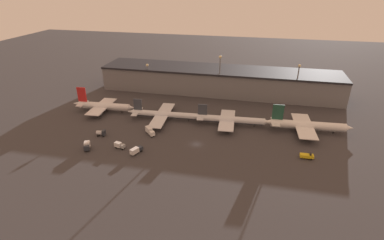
{
  "coord_description": "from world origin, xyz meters",
  "views": [
    {
      "loc": [
        25.7,
        -123.46,
        73.01
      ],
      "look_at": [
        -5.36,
        13.92,
        6.0
      ],
      "focal_mm": 28.0,
      "sensor_mm": 36.0,
      "label": 1
    }
  ],
  "objects_px": {
    "service_vehicle_4": "(101,133)",
    "airplane_3": "(307,125)",
    "service_vehicle_5": "(307,156)",
    "service_vehicle_1": "(87,146)",
    "service_vehicle_0": "(119,145)",
    "airplane_2": "(230,120)",
    "service_vehicle_2": "(150,131)",
    "airplane_1": "(164,115)",
    "airplane_0": "(103,106)",
    "service_vehicle_3": "(136,150)"
  },
  "relations": [
    {
      "from": "service_vehicle_4",
      "to": "airplane_3",
      "type": "bearing_deg",
      "value": 8.56
    },
    {
      "from": "service_vehicle_4",
      "to": "service_vehicle_5",
      "type": "bearing_deg",
      "value": -6.22
    },
    {
      "from": "service_vehicle_1",
      "to": "airplane_3",
      "type": "bearing_deg",
      "value": 87.98
    },
    {
      "from": "service_vehicle_4",
      "to": "service_vehicle_0",
      "type": "bearing_deg",
      "value": -39.57
    },
    {
      "from": "airplane_3",
      "to": "service_vehicle_1",
      "type": "bearing_deg",
      "value": -161.2
    },
    {
      "from": "airplane_2",
      "to": "service_vehicle_2",
      "type": "bearing_deg",
      "value": -156.31
    },
    {
      "from": "airplane_1",
      "to": "service_vehicle_5",
      "type": "bearing_deg",
      "value": -22.07
    },
    {
      "from": "airplane_2",
      "to": "service_vehicle_4",
      "type": "bearing_deg",
      "value": -160.0
    },
    {
      "from": "airplane_3",
      "to": "airplane_0",
      "type": "bearing_deg",
      "value": 176.29
    },
    {
      "from": "airplane_0",
      "to": "service_vehicle_0",
      "type": "xyz_separation_m",
      "value": [
        28.1,
        -38.04,
        -1.85
      ]
    },
    {
      "from": "service_vehicle_1",
      "to": "service_vehicle_5",
      "type": "relative_size",
      "value": 0.95
    },
    {
      "from": "service_vehicle_1",
      "to": "service_vehicle_5",
      "type": "distance_m",
      "value": 100.7
    },
    {
      "from": "airplane_0",
      "to": "service_vehicle_2",
      "type": "xyz_separation_m",
      "value": [
        37.28,
        -21.62,
        -1.51
      ]
    },
    {
      "from": "airplane_1",
      "to": "airplane_3",
      "type": "relative_size",
      "value": 0.98
    },
    {
      "from": "airplane_3",
      "to": "service_vehicle_2",
      "type": "xyz_separation_m",
      "value": [
        -78.77,
        -20.78,
        -1.69
      ]
    },
    {
      "from": "service_vehicle_2",
      "to": "service_vehicle_5",
      "type": "distance_m",
      "value": 76.45
    },
    {
      "from": "service_vehicle_4",
      "to": "service_vehicle_3",
      "type": "bearing_deg",
      "value": -33.22
    },
    {
      "from": "service_vehicle_2",
      "to": "service_vehicle_3",
      "type": "distance_m",
      "value": 19.04
    },
    {
      "from": "airplane_1",
      "to": "airplane_2",
      "type": "height_order",
      "value": "airplane_1"
    },
    {
      "from": "airplane_3",
      "to": "service_vehicle_0",
      "type": "relative_size",
      "value": 8.54
    },
    {
      "from": "airplane_2",
      "to": "service_vehicle_0",
      "type": "distance_m",
      "value": 60.12
    },
    {
      "from": "service_vehicle_2",
      "to": "service_vehicle_0",
      "type": "bearing_deg",
      "value": -73.39
    },
    {
      "from": "airplane_2",
      "to": "airplane_3",
      "type": "relative_size",
      "value": 0.96
    },
    {
      "from": "service_vehicle_3",
      "to": "airplane_0",
      "type": "bearing_deg",
      "value": 66.54
    },
    {
      "from": "airplane_3",
      "to": "service_vehicle_5",
      "type": "xyz_separation_m",
      "value": [
        -2.58,
        -27.08,
        -2.32
      ]
    },
    {
      "from": "airplane_1",
      "to": "service_vehicle_0",
      "type": "bearing_deg",
      "value": -110.78
    },
    {
      "from": "airplane_2",
      "to": "service_vehicle_3",
      "type": "bearing_deg",
      "value": -138.09
    },
    {
      "from": "service_vehicle_3",
      "to": "service_vehicle_4",
      "type": "distance_m",
      "value": 26.68
    },
    {
      "from": "airplane_0",
      "to": "airplane_3",
      "type": "height_order",
      "value": "airplane_0"
    },
    {
      "from": "airplane_1",
      "to": "airplane_3",
      "type": "xyz_separation_m",
      "value": [
        76.82,
        1.84,
        0.69
      ]
    },
    {
      "from": "service_vehicle_1",
      "to": "service_vehicle_3",
      "type": "height_order",
      "value": "service_vehicle_1"
    },
    {
      "from": "service_vehicle_0",
      "to": "airplane_3",
      "type": "bearing_deg",
      "value": 34.79
    },
    {
      "from": "service_vehicle_3",
      "to": "service_vehicle_4",
      "type": "bearing_deg",
      "value": 87.27
    },
    {
      "from": "airplane_3",
      "to": "service_vehicle_5",
      "type": "distance_m",
      "value": 27.3
    },
    {
      "from": "service_vehicle_0",
      "to": "service_vehicle_5",
      "type": "relative_size",
      "value": 0.92
    },
    {
      "from": "airplane_3",
      "to": "service_vehicle_4",
      "type": "xyz_separation_m",
      "value": [
        -102.36,
        -27.89,
        -1.93
      ]
    },
    {
      "from": "service_vehicle_3",
      "to": "service_vehicle_5",
      "type": "bearing_deg",
      "value": -56.68
    },
    {
      "from": "service_vehicle_2",
      "to": "service_vehicle_4",
      "type": "height_order",
      "value": "service_vehicle_2"
    },
    {
      "from": "service_vehicle_3",
      "to": "service_vehicle_2",
      "type": "bearing_deg",
      "value": 24.65
    },
    {
      "from": "service_vehicle_0",
      "to": "service_vehicle_5",
      "type": "bearing_deg",
      "value": 18.63
    },
    {
      "from": "airplane_3",
      "to": "service_vehicle_3",
      "type": "distance_m",
      "value": 88.03
    },
    {
      "from": "service_vehicle_4",
      "to": "service_vehicle_5",
      "type": "distance_m",
      "value": 99.78
    },
    {
      "from": "airplane_1",
      "to": "service_vehicle_1",
      "type": "height_order",
      "value": "airplane_1"
    },
    {
      "from": "service_vehicle_2",
      "to": "service_vehicle_4",
      "type": "bearing_deg",
      "value": -117.42
    },
    {
      "from": "service_vehicle_1",
      "to": "service_vehicle_5",
      "type": "height_order",
      "value": "service_vehicle_1"
    },
    {
      "from": "service_vehicle_3",
      "to": "service_vehicle_4",
      "type": "height_order",
      "value": "service_vehicle_4"
    },
    {
      "from": "airplane_1",
      "to": "service_vehicle_4",
      "type": "relative_size",
      "value": 9.68
    },
    {
      "from": "airplane_3",
      "to": "service_vehicle_3",
      "type": "xyz_separation_m",
      "value": [
        -78.49,
        -39.81,
        -1.99
      ]
    },
    {
      "from": "service_vehicle_1",
      "to": "service_vehicle_2",
      "type": "xyz_separation_m",
      "value": [
        23.47,
        20.73,
        0.04
      ]
    },
    {
      "from": "airplane_2",
      "to": "service_vehicle_2",
      "type": "xyz_separation_m",
      "value": [
        -38.8,
        -19.76,
        -1.2
      ]
    }
  ]
}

